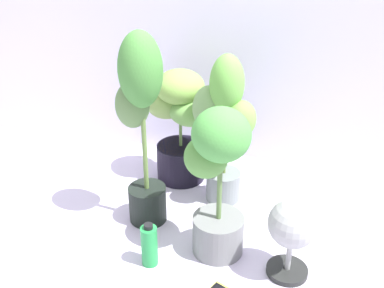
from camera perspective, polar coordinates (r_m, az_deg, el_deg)
ground_plane at (r=2.31m, az=-4.98°, el=-10.57°), size 8.00×8.00×0.00m
potted_plant_front_right at (r=1.97m, az=3.10°, el=-3.91°), size 0.34×0.29×0.71m
potted_plant_back_right at (r=2.30m, az=4.01°, el=2.65°), size 0.36×0.26×0.81m
potted_plant_center at (r=2.11m, az=-6.35°, el=3.50°), size 0.29×0.28×0.96m
potted_plant_back_center at (r=2.54m, az=-1.52°, el=2.89°), size 0.44×0.38×0.65m
floor_fan at (r=1.97m, az=12.31°, el=-10.14°), size 0.28×0.28×0.37m
nutrient_bottle at (r=2.07m, az=-5.30°, el=-12.38°), size 0.07×0.07×0.21m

